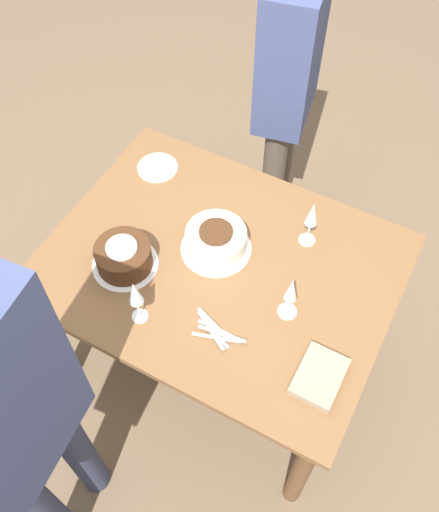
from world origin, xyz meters
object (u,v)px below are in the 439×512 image
Objects in this scene: cake_center_white at (216,241)px; cake_front_chocolate at (124,257)px; wine_glass_near at (312,216)px; person_watching at (288,77)px; person_cutting at (7,418)px; wine_glass_far at (291,292)px; wine_glass_extra at (135,294)px.

cake_center_white is 0.34m from cake_front_chocolate.
cake_center_white is 1.26× the size of wine_glass_near.
person_cutting is at bearing -12.24° from person_watching.
wine_glass_far is (0.61, 0.10, 0.08)m from cake_front_chocolate.
wine_glass_far is 0.13× the size of person_watching.
wine_glass_far is at bearing -36.57° from person_cutting.
cake_center_white is 0.85m from person_watching.
wine_glass_extra is (-0.38, -0.58, 0.00)m from wine_glass_near.
person_watching is (-0.10, 0.84, 0.13)m from cake_center_white.
person_watching is at bearing 115.08° from wine_glass_far.
wine_glass_near is 0.33m from wine_glass_far.
cake_center_white is at bearing -145.16° from wine_glass_near.
person_watching reaches higher than cake_front_chocolate.
wine_glass_far is at bearing 30.38° from wine_glass_extra.
wine_glass_far is at bearing -78.83° from wine_glass_near.
cake_front_chocolate is 0.16× the size of person_watching.
wine_glass_near is 1.04× the size of wine_glass_far.
wine_glass_near is at bearing 101.17° from wine_glass_far.
wine_glass_far is at bearing 9.44° from cake_front_chocolate.
person_cutting is 1.76m from person_watching.
wine_glass_far is 0.96× the size of wine_glass_extra.
person_watching reaches higher than wine_glass_far.
wine_glass_far is at bearing 13.69° from person_watching.
wine_glass_near is 1.00× the size of wine_glass_extra.
person_watching reaches higher than wine_glass_extra.
cake_front_chocolate is 1.15× the size of wine_glass_extra.
wine_glass_far is at bearing -19.21° from cake_center_white.
wine_glass_extra is 1.22m from person_watching.
cake_front_chocolate is at bearing -19.99° from person_watching.
cake_front_chocolate reaches higher than cake_center_white.
wine_glass_far reaches higher than cake_front_chocolate.
cake_center_white is 0.17× the size of person_watching.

